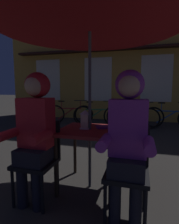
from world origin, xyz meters
name	(u,v)px	position (x,y,z in m)	size (l,w,h in m)	color
ground_plane	(90,186)	(0.00, 0.00, 0.00)	(60.00, 60.00, 0.00)	#2D2B28
cafe_table	(90,137)	(0.00, 0.00, 0.64)	(0.72, 0.72, 0.74)	maroon
patio_umbrella	(90,14)	(0.00, 0.00, 2.06)	(2.10, 2.10, 2.31)	#4C4C51
lantern	(85,119)	(-0.06, 0.01, 0.86)	(0.11, 0.11, 0.23)	white
chair_left	(39,156)	(-0.48, -0.37, 0.49)	(0.40, 0.40, 0.87)	black
chair_right	(127,165)	(0.48, -0.37, 0.49)	(0.40, 0.40, 0.87)	black
person_left_hooded	(35,125)	(-0.48, -0.43, 0.85)	(0.45, 0.56, 1.40)	black
person_right_hooded	(128,131)	(0.48, -0.43, 0.85)	(0.45, 0.56, 1.40)	black
shopfront_building	(127,41)	(0.01, 5.40, 3.09)	(10.00, 0.93, 6.20)	gold
bicycle_nearest	(34,113)	(-3.13, 3.68, 0.35)	(1.66, 0.38, 0.84)	black
bicycle_second	(70,114)	(-1.82, 3.85, 0.35)	(1.66, 0.34, 0.84)	black
bicycle_third	(98,115)	(-0.77, 3.79, 0.35)	(1.66, 0.38, 0.84)	black
bicycle_fourth	(132,117)	(0.35, 3.75, 0.35)	(1.68, 0.20, 0.84)	black
bicycle_fifth	(171,118)	(1.50, 3.93, 0.35)	(1.68, 0.21, 0.84)	black
book	(104,127)	(0.16, 0.12, 0.75)	(0.20, 0.14, 0.02)	#661E7A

